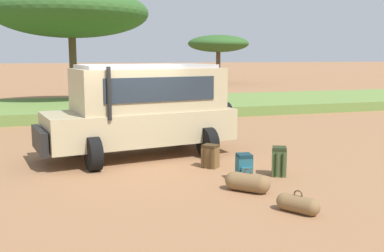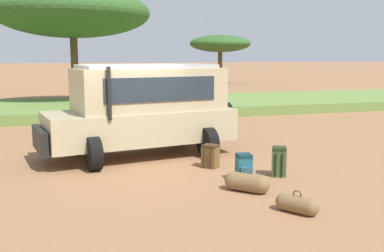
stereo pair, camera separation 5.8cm
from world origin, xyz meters
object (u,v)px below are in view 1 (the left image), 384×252
(backpack_beside_front_wheel, at_px, (211,156))
(duffel_bag_soft_canvas, at_px, (247,182))
(backpack_cluster_center, at_px, (279,162))
(acacia_tree_left_mid, at_px, (71,13))
(safari_vehicle, at_px, (144,108))
(duffel_bag_low_black_case, at_px, (298,204))
(backpack_near_rear_wheel, at_px, (244,168))
(acacia_tree_centre_back, at_px, (218,44))

(backpack_beside_front_wheel, relative_size, duffel_bag_soft_canvas, 0.72)
(backpack_cluster_center, xyz_separation_m, duffel_bag_soft_canvas, (-1.17, -0.89, -0.14))
(backpack_cluster_center, height_order, acacia_tree_left_mid, acacia_tree_left_mid)
(safari_vehicle, bearing_deg, acacia_tree_left_mid, 95.54)
(duffel_bag_low_black_case, distance_m, duffel_bag_soft_canvas, 1.41)
(backpack_near_rear_wheel, distance_m, duffel_bag_low_black_case, 2.11)
(backpack_cluster_center, bearing_deg, backpack_near_rear_wheel, -170.16)
(acacia_tree_left_mid, bearing_deg, duffel_bag_low_black_case, -80.84)
(backpack_cluster_center, bearing_deg, duffel_bag_soft_canvas, -142.71)
(backpack_cluster_center, height_order, duffel_bag_soft_canvas, backpack_cluster_center)
(safari_vehicle, height_order, acacia_tree_left_mid, acacia_tree_left_mid)
(backpack_beside_front_wheel, bearing_deg, safari_vehicle, 126.09)
(backpack_beside_front_wheel, height_order, duffel_bag_low_black_case, backpack_beside_front_wheel)
(duffel_bag_soft_canvas, bearing_deg, backpack_cluster_center, 37.29)
(backpack_near_rear_wheel, xyz_separation_m, duffel_bag_soft_canvas, (-0.25, -0.73, -0.10))
(backpack_cluster_center, xyz_separation_m, acacia_tree_centre_back, (10.54, 32.07, 3.46))
(backpack_beside_front_wheel, bearing_deg, backpack_near_rear_wheel, -77.38)
(backpack_near_rear_wheel, bearing_deg, acacia_tree_left_mid, 100.11)
(backpack_cluster_center, bearing_deg, backpack_beside_front_wheel, 136.27)
(duffel_bag_soft_canvas, xyz_separation_m, acacia_tree_centre_back, (11.71, 32.96, 3.60))
(backpack_beside_front_wheel, height_order, acacia_tree_left_mid, acacia_tree_left_mid)
(safari_vehicle, xyz_separation_m, duffel_bag_soft_canvas, (1.32, -3.80, -1.11))
(safari_vehicle, relative_size, backpack_beside_front_wheel, 9.76)
(backpack_cluster_center, height_order, acacia_tree_centre_back, acacia_tree_centre_back)
(acacia_tree_centre_back, bearing_deg, safari_vehicle, -114.07)
(duffel_bag_soft_canvas, bearing_deg, backpack_beside_front_wheel, 91.25)
(backpack_cluster_center, height_order, backpack_near_rear_wheel, backpack_cluster_center)
(acacia_tree_centre_back, bearing_deg, duffel_bag_soft_canvas, -109.56)
(safari_vehicle, xyz_separation_m, backpack_near_rear_wheel, (1.57, -3.07, -1.01))
(backpack_beside_front_wheel, bearing_deg, acacia_tree_centre_back, 69.17)
(duffel_bag_soft_canvas, distance_m, acacia_tree_centre_back, 35.17)
(backpack_beside_front_wheel, relative_size, duffel_bag_low_black_case, 0.79)
(acacia_tree_left_mid, bearing_deg, backpack_beside_front_wheel, -80.13)
(backpack_near_rear_wheel, bearing_deg, backpack_beside_front_wheel, 102.62)
(backpack_beside_front_wheel, bearing_deg, duffel_bag_soft_canvas, -88.75)
(safari_vehicle, xyz_separation_m, acacia_tree_centre_back, (13.03, 29.17, 2.49))
(backpack_near_rear_wheel, relative_size, acacia_tree_left_mid, 0.07)
(safari_vehicle, relative_size, duffel_bag_soft_canvas, 7.07)
(safari_vehicle, distance_m, acacia_tree_centre_back, 32.04)
(backpack_beside_front_wheel, distance_m, acacia_tree_left_mid, 15.21)
(backpack_beside_front_wheel, relative_size, acacia_tree_left_mid, 0.07)
(backpack_beside_front_wheel, height_order, backpack_cluster_center, backpack_cluster_center)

